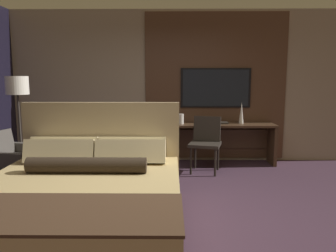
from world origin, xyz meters
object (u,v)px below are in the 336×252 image
bed (82,200)px  desk (216,136)px  vase_tall (241,113)px  desk_chair (206,138)px  vase_short (181,119)px  tv (216,88)px  armchair_by_window (15,168)px  book (222,123)px  floor_lamp (18,93)px

bed → desk: 3.24m
vase_tall → desk_chair: bearing=-142.8°
desk → vase_short: 0.73m
tv → armchair_by_window: tv is taller
armchair_by_window → book: bearing=-56.1°
bed → desk: size_ratio=1.08×
tv → vase_tall: size_ratio=3.35×
desk → book: size_ratio=9.41×
bed → desk_chair: size_ratio=2.46×
armchair_by_window → vase_tall: vase_tall is taller
tv → armchair_by_window: size_ratio=1.48×
vase_tall → vase_short: (-1.11, -0.08, -0.10)m
tv → bed: bearing=-120.6°
vase_short → book: bearing=3.2°
desk_chair → desk: bearing=79.3°
vase_short → bed: bearing=-111.8°
bed → armchair_by_window: size_ratio=2.59×
desk_chair → floor_lamp: size_ratio=0.58×
vase_tall → desk: bearing=-176.2°
tv → floor_lamp: (-3.19, -1.06, -0.05)m
desk → vase_tall: 0.62m
bed → tv: tv is taller
bed → vase_short: 2.94m
desk_chair → floor_lamp: (-2.96, -0.37, 0.77)m
bed → vase_tall: (2.19, 2.76, 0.59)m
vase_tall → book: (-0.36, -0.03, -0.18)m
bed → floor_lamp: bearing=128.2°
bed → floor_lamp: 2.57m
bed → armchair_by_window: (-1.35, 1.37, -0.06)m
floor_lamp → vase_short: 2.72m
desk → floor_lamp: 3.41m
bed → desk_chair: 2.70m
armchair_by_window → vase_short: bearing=-50.7°
tv → vase_tall: (0.46, -0.16, -0.45)m
desk → desk_chair: size_ratio=2.29×
vase_tall → vase_short: bearing=-176.1°
desk → floor_lamp: floor_lamp is taller
tv → vase_short: tv is taller
tv → desk_chair: (-0.24, -0.69, -0.82)m
vase_tall → book: 0.40m
desk → vase_tall: bearing=3.8°
desk → desk_chair: bearing=-115.4°
vase_short → floor_lamp: bearing=-162.0°
armchair_by_window → vase_short: 2.81m
vase_short → book: 0.76m
desk → desk_chair: desk_chair is taller
tv → vase_short: 0.89m
desk_chair → floor_lamp: bearing=-158.2°
vase_tall → tv: bearing=160.7°
floor_lamp → bed: bearing=-51.8°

